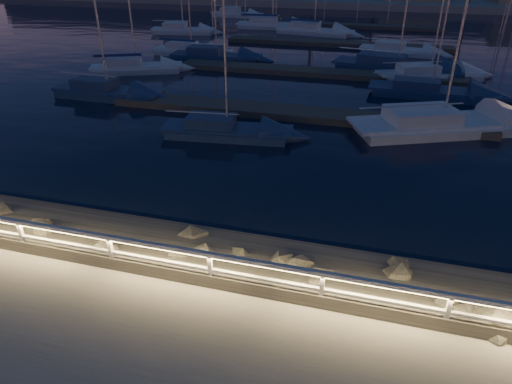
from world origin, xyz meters
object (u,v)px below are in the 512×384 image
sailboat_g (398,50)px  sailboat_j (214,56)px  sailboat_b (224,129)px  sailboat_d (438,123)px  sailboat_h (429,90)px  sailboat_k (312,30)px  sailboat_e (134,67)px  sailboat_n (271,24)px  sailboat_l (394,66)px  sailboat_m (235,14)px  sailboat_a (106,91)px  sailboat_c (427,74)px  sailboat_f (190,50)px  sailboat_i (182,29)px  guard_rail (173,255)px

sailboat_g → sailboat_j: bearing=-146.7°
sailboat_b → sailboat_d: size_ratio=0.69×
sailboat_d → sailboat_h: sailboat_d is taller
sailboat_h → sailboat_k: size_ratio=0.92×
sailboat_e → sailboat_n: sailboat_n is taller
sailboat_h → sailboat_k: sailboat_k is taller
sailboat_h → sailboat_l: (-2.26, 6.22, 0.06)m
sailboat_k → sailboat_m: size_ratio=1.20×
sailboat_a → sailboat_c: bearing=28.5°
sailboat_e → sailboat_m: sailboat_m is taller
sailboat_a → sailboat_n: size_ratio=0.86×
sailboat_f → sailboat_i: size_ratio=0.99×
sailboat_g → sailboat_e: bearing=-139.5°
sailboat_b → sailboat_k: (-0.67, 32.13, 0.05)m
sailboat_c → sailboat_m: 36.94m
sailboat_f → sailboat_m: size_ratio=0.98×
guard_rail → sailboat_g: sailboat_g is taller
sailboat_b → sailboat_h: 14.86m
sailboat_n → sailboat_i: bearing=-148.2°
sailboat_b → sailboat_l: 18.60m
sailboat_a → sailboat_e: bearing=104.5°
sailboat_e → sailboat_f: (1.66, 7.13, -0.02)m
sailboat_f → sailboat_j: sailboat_j is taller
sailboat_c → sailboat_h: bearing=-113.7°
sailboat_e → sailboat_m: (-2.02, 32.04, 0.01)m
sailboat_i → sailboat_n: 10.75m
guard_rail → sailboat_i: bearing=113.5°
sailboat_b → sailboat_i: sailboat_i is taller
sailboat_d → sailboat_k: (-11.39, 28.39, -0.01)m
sailboat_h → sailboat_m: 40.40m
sailboat_j → sailboat_h: bearing=-23.3°
sailboat_n → sailboat_g: bearing=-39.9°
sailboat_c → sailboat_f: size_ratio=1.09×
sailboat_c → sailboat_i: 29.04m
guard_rail → sailboat_a: size_ratio=3.53×
sailboat_f → sailboat_k: 16.57m
sailboat_l → sailboat_m: 34.10m
sailboat_a → sailboat_j: (3.10, 11.98, -0.01)m
sailboat_f → sailboat_m: 25.19m
sailboat_g → sailboat_m: size_ratio=0.99×
sailboat_e → sailboat_j: sailboat_j is taller
sailboat_a → sailboat_d: bearing=-0.7°
sailboat_a → sailboat_i: bearing=103.6°
sailboat_i → sailboat_n: (8.82, 6.14, 0.03)m
sailboat_c → sailboat_l: bearing=123.0°
sailboat_b → sailboat_c: size_ratio=0.87×
sailboat_a → sailboat_f: size_ratio=1.03×
sailboat_f → sailboat_g: sailboat_g is taller
sailboat_d → sailboat_f: size_ratio=1.37×
guard_rail → sailboat_j: (-9.27, 28.42, -0.93)m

